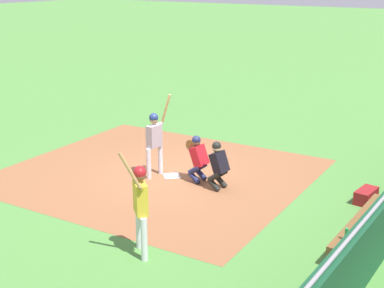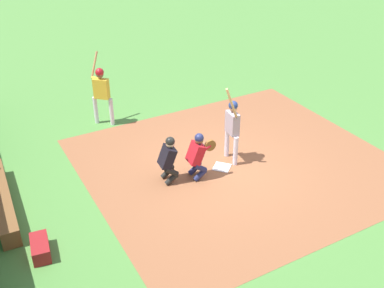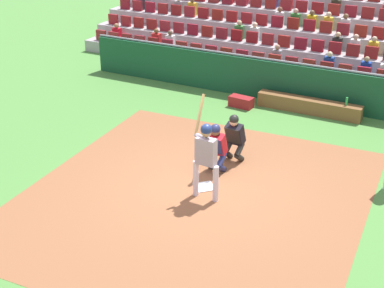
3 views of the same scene
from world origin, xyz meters
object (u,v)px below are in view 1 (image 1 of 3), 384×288
at_px(water_bottle_on_bench, 346,234).
at_px(equipment_duffel_bag, 366,196).
at_px(on_deck_batter, 140,200).
at_px(home_plate_umpire, 218,163).
at_px(home_plate_marker, 172,176).
at_px(dugout_bench, 361,229).
at_px(catcher_crouching, 198,156).
at_px(batter_at_plate, 155,137).

bearing_deg(water_bottle_on_bench, equipment_duffel_bag, 9.49).
bearing_deg(water_bottle_on_bench, on_deck_batter, 120.24).
height_order(home_plate_umpire, water_bottle_on_bench, home_plate_umpire).
xyz_separation_m(home_plate_marker, dugout_bench, (-0.81, -5.54, 0.20)).
bearing_deg(catcher_crouching, home_plate_umpire, -102.99).
bearing_deg(home_plate_umpire, dugout_bench, -100.45).
height_order(home_plate_marker, batter_at_plate, batter_at_plate).
height_order(dugout_bench, water_bottle_on_bench, water_bottle_on_bench).
relative_size(dugout_bench, on_deck_batter, 1.40).
xyz_separation_m(home_plate_umpire, equipment_duffel_bag, (1.27, -3.50, -0.54)).
xyz_separation_m(home_plate_marker, water_bottle_on_bench, (-1.91, -5.55, 0.55)).
relative_size(catcher_crouching, on_deck_batter, 0.57).
xyz_separation_m(home_plate_marker, batter_at_plate, (-0.22, 0.40, 1.12)).
bearing_deg(dugout_bench, equipment_duffel_bag, 14.10).
xyz_separation_m(home_plate_umpire, water_bottle_on_bench, (-1.84, -4.02, -0.14)).
relative_size(batter_at_plate, dugout_bench, 0.73).
bearing_deg(equipment_duffel_bag, catcher_crouching, 109.82).
bearing_deg(home_plate_marker, home_plate_umpire, -92.68).
bearing_deg(on_deck_batter, catcher_crouching, 17.75).
bearing_deg(water_bottle_on_bench, batter_at_plate, 74.13).
xyz_separation_m(water_bottle_on_bench, equipment_duffel_bag, (3.11, 0.52, -0.40)).
xyz_separation_m(water_bottle_on_bench, on_deck_batter, (-2.02, 3.47, 0.62)).
height_order(home_plate_umpire, equipment_duffel_bag, home_plate_umpire).
distance_m(home_plate_umpire, dugout_bench, 4.10).
bearing_deg(on_deck_batter, home_plate_umpire, 8.05).
relative_size(dugout_bench, water_bottle_on_bench, 12.91).
bearing_deg(catcher_crouching, dugout_bench, -100.85).
height_order(home_plate_marker, home_plate_umpire, home_plate_umpire).
bearing_deg(home_plate_marker, on_deck_batter, -152.12).
distance_m(home_plate_umpire, water_bottle_on_bench, 4.42).
bearing_deg(equipment_duffel_bag, on_deck_batter, 155.43).
bearing_deg(home_plate_marker, equipment_duffel_bag, -76.61).
xyz_separation_m(dugout_bench, equipment_duffel_bag, (2.01, 0.50, -0.05)).
distance_m(dugout_bench, equipment_duffel_bag, 2.07).
bearing_deg(water_bottle_on_bench, home_plate_marker, 70.98).
bearing_deg(water_bottle_on_bench, home_plate_umpire, 65.36).
xyz_separation_m(catcher_crouching, on_deck_batter, (-4.04, -1.29, 0.46)).
bearing_deg(batter_at_plate, dugout_bench, -95.66).
relative_size(batter_at_plate, home_plate_umpire, 1.79).
bearing_deg(dugout_bench, water_bottle_on_bench, -179.17).
bearing_deg(dugout_bench, on_deck_batter, 132.16).
xyz_separation_m(batter_at_plate, equipment_duffel_bag, (1.42, -5.43, -0.97)).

